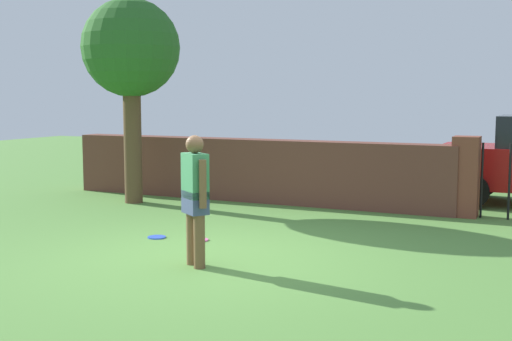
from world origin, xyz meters
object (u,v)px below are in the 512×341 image
(frisbee_pink, at_px, (199,240))
(tree, at_px, (131,52))
(frisbee_blue, at_px, (157,237))
(person, at_px, (195,194))

(frisbee_pink, bearing_deg, tree, 139.51)
(tree, height_order, frisbee_blue, tree)
(tree, bearing_deg, frisbee_pink, -40.49)
(tree, distance_m, frisbee_pink, 4.80)
(frisbee_blue, relative_size, frisbee_pink, 1.00)
(tree, distance_m, person, 5.57)
(tree, bearing_deg, person, -46.36)
(frisbee_blue, bearing_deg, frisbee_pink, 8.74)
(tree, relative_size, frisbee_pink, 14.67)
(person, xyz_separation_m, frisbee_blue, (-1.35, 1.18, -0.89))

